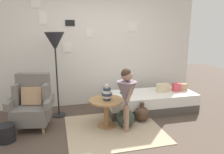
{
  "coord_description": "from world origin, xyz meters",
  "views": [
    {
      "loc": [
        -0.88,
        -3.04,
        1.84
      ],
      "look_at": [
        0.15,
        0.95,
        0.85
      ],
      "focal_mm": 35.34,
      "sensor_mm": 36.0,
      "label": 1
    }
  ],
  "objects_px": {
    "floor_lamp": "(55,45)",
    "demijohn_far": "(142,114)",
    "demijohn_near": "(126,118)",
    "vase_striped": "(107,94)",
    "daybed": "(150,102)",
    "side_table": "(106,107)",
    "book_on_daybed": "(126,93)",
    "magazine_basket": "(6,133)",
    "armchair": "(32,104)",
    "person_child": "(127,92)"
  },
  "relations": [
    {
      "from": "floor_lamp",
      "to": "demijohn_far",
      "type": "bearing_deg",
      "value": -23.62
    },
    {
      "from": "demijohn_near",
      "to": "vase_striped",
      "type": "bearing_deg",
      "value": 167.79
    },
    {
      "from": "daybed",
      "to": "side_table",
      "type": "distance_m",
      "value": 1.23
    },
    {
      "from": "book_on_daybed",
      "to": "magazine_basket",
      "type": "xyz_separation_m",
      "value": [
        -2.25,
        -0.71,
        -0.28
      ]
    },
    {
      "from": "floor_lamp",
      "to": "demijohn_near",
      "type": "bearing_deg",
      "value": -34.8
    },
    {
      "from": "side_table",
      "to": "floor_lamp",
      "type": "relative_size",
      "value": 0.37
    },
    {
      "from": "armchair",
      "to": "magazine_basket",
      "type": "xyz_separation_m",
      "value": [
        -0.38,
        -0.46,
        -0.3
      ]
    },
    {
      "from": "book_on_daybed",
      "to": "magazine_basket",
      "type": "height_order",
      "value": "book_on_daybed"
    },
    {
      "from": "person_child",
      "to": "demijohn_near",
      "type": "distance_m",
      "value": 0.58
    },
    {
      "from": "daybed",
      "to": "demijohn_near",
      "type": "relative_size",
      "value": 4.62
    },
    {
      "from": "daybed",
      "to": "book_on_daybed",
      "type": "relative_size",
      "value": 8.68
    },
    {
      "from": "book_on_daybed",
      "to": "person_child",
      "type": "bearing_deg",
      "value": -107.71
    },
    {
      "from": "daybed",
      "to": "vase_striped",
      "type": "distance_m",
      "value": 1.29
    },
    {
      "from": "magazine_basket",
      "to": "armchair",
      "type": "bearing_deg",
      "value": 50.6
    },
    {
      "from": "book_on_daybed",
      "to": "demijohn_far",
      "type": "distance_m",
      "value": 0.62
    },
    {
      "from": "daybed",
      "to": "magazine_basket",
      "type": "height_order",
      "value": "daybed"
    },
    {
      "from": "floor_lamp",
      "to": "book_on_daybed",
      "type": "bearing_deg",
      "value": -5.55
    },
    {
      "from": "vase_striped",
      "to": "floor_lamp",
      "type": "distance_m",
      "value": 1.39
    },
    {
      "from": "person_child",
      "to": "vase_striped",
      "type": "bearing_deg",
      "value": 139.22
    },
    {
      "from": "floor_lamp",
      "to": "side_table",
      "type": "bearing_deg",
      "value": -41.1
    },
    {
      "from": "side_table",
      "to": "floor_lamp",
      "type": "height_order",
      "value": "floor_lamp"
    },
    {
      "from": "person_child",
      "to": "demijohn_far",
      "type": "bearing_deg",
      "value": 36.91
    },
    {
      "from": "side_table",
      "to": "daybed",
      "type": "bearing_deg",
      "value": 25.21
    },
    {
      "from": "vase_striped",
      "to": "demijohn_near",
      "type": "bearing_deg",
      "value": -12.21
    },
    {
      "from": "side_table",
      "to": "demijohn_far",
      "type": "xyz_separation_m",
      "value": [
        0.71,
        0.05,
        -0.23
      ]
    },
    {
      "from": "armchair",
      "to": "demijohn_near",
      "type": "relative_size",
      "value": 2.34
    },
    {
      "from": "person_child",
      "to": "demijohn_far",
      "type": "height_order",
      "value": "person_child"
    },
    {
      "from": "side_table",
      "to": "book_on_daybed",
      "type": "xyz_separation_m",
      "value": [
        0.57,
        0.59,
        0.04
      ]
    },
    {
      "from": "daybed",
      "to": "side_table",
      "type": "relative_size",
      "value": 3.06
    },
    {
      "from": "daybed",
      "to": "demijohn_far",
      "type": "height_order",
      "value": "daybed"
    },
    {
      "from": "vase_striped",
      "to": "person_child",
      "type": "height_order",
      "value": "person_child"
    },
    {
      "from": "armchair",
      "to": "side_table",
      "type": "relative_size",
      "value": 1.55
    },
    {
      "from": "armchair",
      "to": "vase_striped",
      "type": "bearing_deg",
      "value": -15.45
    },
    {
      "from": "vase_striped",
      "to": "book_on_daybed",
      "type": "distance_m",
      "value": 0.86
    },
    {
      "from": "daybed",
      "to": "demijohn_near",
      "type": "distance_m",
      "value": 0.97
    },
    {
      "from": "side_table",
      "to": "demijohn_far",
      "type": "relative_size",
      "value": 1.65
    },
    {
      "from": "floor_lamp",
      "to": "demijohn_far",
      "type": "relative_size",
      "value": 4.48
    },
    {
      "from": "magazine_basket",
      "to": "person_child",
      "type": "bearing_deg",
      "value": -4.17
    },
    {
      "from": "floor_lamp",
      "to": "book_on_daybed",
      "type": "relative_size",
      "value": 7.7
    },
    {
      "from": "demijohn_far",
      "to": "armchair",
      "type": "bearing_deg",
      "value": 171.76
    },
    {
      "from": "vase_striped",
      "to": "magazine_basket",
      "type": "bearing_deg",
      "value": -176.5
    },
    {
      "from": "daybed",
      "to": "person_child",
      "type": "relative_size",
      "value": 1.69
    },
    {
      "from": "person_child",
      "to": "daybed",
      "type": "bearing_deg",
      "value": 44.08
    },
    {
      "from": "person_child",
      "to": "side_table",
      "type": "bearing_deg",
      "value": 137.98
    },
    {
      "from": "vase_striped",
      "to": "demijohn_near",
      "type": "xyz_separation_m",
      "value": [
        0.34,
        -0.07,
        -0.47
      ]
    },
    {
      "from": "floor_lamp",
      "to": "book_on_daybed",
      "type": "height_order",
      "value": "floor_lamp"
    },
    {
      "from": "book_on_daybed",
      "to": "demijohn_near",
      "type": "relative_size",
      "value": 0.53
    },
    {
      "from": "armchair",
      "to": "side_table",
      "type": "xyz_separation_m",
      "value": [
        1.3,
        -0.34,
        -0.06
      ]
    },
    {
      "from": "side_table",
      "to": "demijohn_near",
      "type": "distance_m",
      "value": 0.41
    },
    {
      "from": "book_on_daybed",
      "to": "floor_lamp",
      "type": "bearing_deg",
      "value": 174.45
    }
  ]
}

